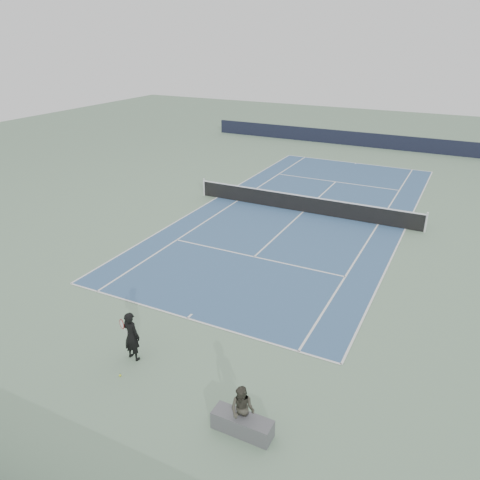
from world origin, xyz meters
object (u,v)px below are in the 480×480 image
at_px(tennis_ball, 120,375).
at_px(spectator_bench, 242,417).
at_px(tennis_net, 304,203).
at_px(tennis_player, 131,336).

height_order(tennis_ball, spectator_bench, spectator_bench).
bearing_deg(tennis_ball, tennis_net, 89.57).
bearing_deg(tennis_net, spectator_bench, -75.63).
xyz_separation_m(tennis_ball, spectator_bench, (4.10, -0.25, 0.46)).
relative_size(tennis_player, spectator_bench, 1.03).
height_order(tennis_net, tennis_player, tennis_player).
bearing_deg(tennis_player, tennis_net, 88.84).
relative_size(tennis_net, spectator_bench, 8.12).
distance_m(tennis_net, tennis_ball, 15.31).
relative_size(tennis_net, tennis_player, 7.91).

